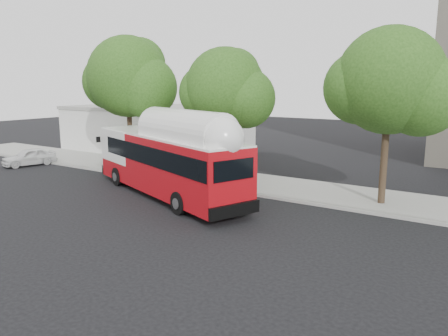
# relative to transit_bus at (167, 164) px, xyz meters

# --- Properties ---
(ground) EXTENTS (120.00, 120.00, 0.00)m
(ground) POSITION_rel_transit_bus_xyz_m (1.67, -1.08, -1.89)
(ground) COLOR black
(ground) RESTS_ON ground
(sidewalk) EXTENTS (60.00, 5.00, 0.15)m
(sidewalk) POSITION_rel_transit_bus_xyz_m (1.67, 5.42, -1.81)
(sidewalk) COLOR gray
(sidewalk) RESTS_ON ground
(curb_strip) EXTENTS (60.00, 0.30, 0.15)m
(curb_strip) POSITION_rel_transit_bus_xyz_m (1.67, 2.82, -1.81)
(curb_strip) COLOR gray
(curb_strip) RESTS_ON ground
(red_curb_segment) EXTENTS (10.00, 0.32, 0.16)m
(red_curb_segment) POSITION_rel_transit_bus_xyz_m (-1.33, 2.82, -1.81)
(red_curb_segment) COLOR maroon
(red_curb_segment) RESTS_ON ground
(street_tree_left) EXTENTS (6.67, 5.80, 9.74)m
(street_tree_left) POSITION_rel_transit_bus_xyz_m (-6.85, 4.48, 4.72)
(street_tree_left) COLOR #2D2116
(street_tree_left) RESTS_ON ground
(street_tree_mid) EXTENTS (5.75, 5.00, 8.62)m
(street_tree_mid) POSITION_rel_transit_bus_xyz_m (1.08, 4.98, 4.02)
(street_tree_mid) COLOR #2D2116
(street_tree_mid) RESTS_ON ground
(street_tree_right) EXTENTS (6.21, 5.40, 9.18)m
(street_tree_right) POSITION_rel_transit_bus_xyz_m (11.11, 4.78, 4.37)
(street_tree_right) COLOR #2D2116
(street_tree_right) RESTS_ON ground
(low_commercial_bldg) EXTENTS (16.20, 10.20, 4.25)m
(low_commercial_bldg) POSITION_rel_transit_bus_xyz_m (-12.33, 12.92, 0.26)
(low_commercial_bldg) COLOR silver
(low_commercial_bldg) RESTS_ON ground
(transit_bus) EXTENTS (13.61, 7.09, 4.04)m
(transit_bus) POSITION_rel_transit_bus_xyz_m (0.00, 0.00, 0.00)
(transit_bus) COLOR #A90B13
(transit_bus) RESTS_ON ground
(parked_car) EXTENTS (4.28, 2.55, 1.36)m
(parked_car) POSITION_rel_transit_bus_xyz_m (-15.44, 1.41, -1.21)
(parked_car) COLOR silver
(parked_car) RESTS_ON ground
(signal_pole) EXTENTS (0.11, 0.36, 3.83)m
(signal_pole) POSITION_rel_transit_bus_xyz_m (-3.84, 3.44, 0.08)
(signal_pole) COLOR red
(signal_pole) RESTS_ON ground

